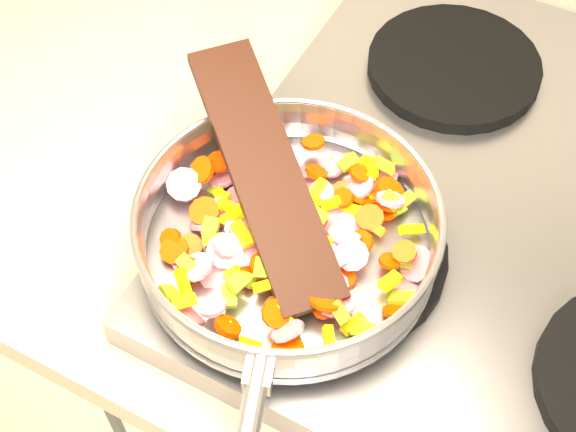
% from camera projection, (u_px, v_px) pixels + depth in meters
% --- Properties ---
extents(cooktop, '(0.60, 0.60, 0.04)m').
position_uv_depth(cooktop, '(531.00, 221.00, 0.79)').
color(cooktop, '#939399').
rests_on(cooktop, counter_top).
extents(grate_fl, '(0.19, 0.19, 0.02)m').
position_uv_depth(grate_fl, '(344.00, 254.00, 0.74)').
color(grate_fl, black).
rests_on(grate_fl, cooktop).
extents(grate_bl, '(0.19, 0.19, 0.02)m').
position_uv_depth(grate_bl, '(454.00, 66.00, 0.88)').
color(grate_bl, black).
rests_on(grate_bl, cooktop).
extents(saute_pan, '(0.31, 0.46, 0.06)m').
position_uv_depth(saute_pan, '(288.00, 231.00, 0.70)').
color(saute_pan, '#9E9EA5').
rests_on(saute_pan, grate_fl).
extents(vegetable_heap, '(0.26, 0.25, 0.05)m').
position_uv_depth(vegetable_heap, '(291.00, 231.00, 0.72)').
color(vegetable_heap, '#85A919').
rests_on(vegetable_heap, saute_pan).
extents(wooden_spatula, '(0.23, 0.22, 0.08)m').
position_uv_depth(wooden_spatula, '(264.00, 171.00, 0.71)').
color(wooden_spatula, black).
rests_on(wooden_spatula, saute_pan).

